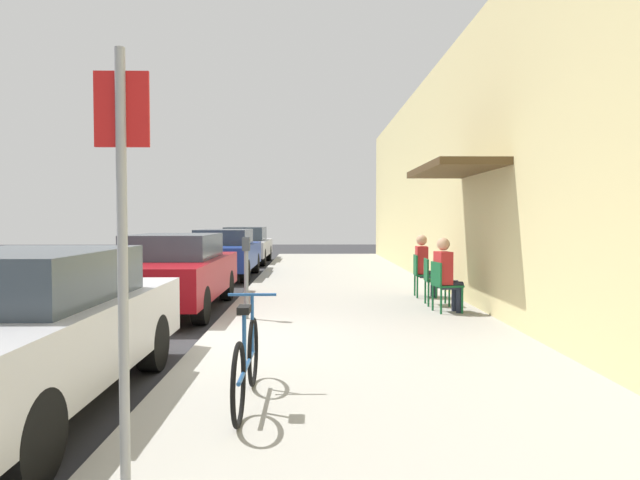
# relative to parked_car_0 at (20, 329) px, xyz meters

# --- Properties ---
(ground_plane) EXTENTS (60.00, 60.00, 0.00)m
(ground_plane) POSITION_rel_parked_car_0_xyz_m (1.10, 2.50, -0.75)
(ground_plane) COLOR #2D2D30
(sidewalk_slab) EXTENTS (4.50, 32.00, 0.12)m
(sidewalk_slab) POSITION_rel_parked_car_0_xyz_m (3.35, 4.50, -0.69)
(sidewalk_slab) COLOR #9E9B93
(sidewalk_slab) RESTS_ON ground_plane
(building_facade) EXTENTS (1.40, 32.00, 5.44)m
(building_facade) POSITION_rel_parked_car_0_xyz_m (5.75, 4.50, 1.97)
(building_facade) COLOR beige
(building_facade) RESTS_ON ground_plane
(parked_car_0) EXTENTS (1.80, 4.40, 1.44)m
(parked_car_0) POSITION_rel_parked_car_0_xyz_m (0.00, 0.00, 0.00)
(parked_car_0) COLOR #B7B7BC
(parked_car_0) RESTS_ON ground_plane
(parked_car_1) EXTENTS (1.80, 4.40, 1.44)m
(parked_car_1) POSITION_rel_parked_car_0_xyz_m (0.00, 5.43, 0.00)
(parked_car_1) COLOR maroon
(parked_car_1) RESTS_ON ground_plane
(parked_car_2) EXTENTS (1.80, 4.40, 1.42)m
(parked_car_2) POSITION_rel_parked_car_0_xyz_m (0.00, 11.34, -0.01)
(parked_car_2) COLOR navy
(parked_car_2) RESTS_ON ground_plane
(parked_car_3) EXTENTS (1.80, 4.40, 1.42)m
(parked_car_3) POSITION_rel_parked_car_0_xyz_m (0.00, 16.64, -0.02)
(parked_car_3) COLOR #B7B7BC
(parked_car_3) RESTS_ON ground_plane
(parking_meter) EXTENTS (0.12, 0.10, 1.32)m
(parking_meter) POSITION_rel_parked_car_0_xyz_m (1.55, 3.93, 0.14)
(parking_meter) COLOR slate
(parking_meter) RESTS_ON sidewalk_slab
(street_sign) EXTENTS (0.32, 0.06, 2.60)m
(street_sign) POSITION_rel_parked_car_0_xyz_m (1.50, -1.67, 0.89)
(street_sign) COLOR gray
(street_sign) RESTS_ON sidewalk_slab
(bicycle_0) EXTENTS (0.46, 1.71, 0.90)m
(bicycle_0) POSITION_rel_parked_car_0_xyz_m (2.04, -0.16, -0.27)
(bicycle_0) COLOR black
(bicycle_0) RESTS_ON sidewalk_slab
(cafe_chair_0) EXTENTS (0.50, 0.50, 0.87)m
(cafe_chair_0) POSITION_rel_parked_car_0_xyz_m (4.88, 4.50, -0.12)
(cafe_chair_0) COLOR #14592D
(cafe_chair_0) RESTS_ON sidewalk_slab
(seated_patron_0) EXTENTS (0.47, 0.41, 1.29)m
(seated_patron_0) POSITION_rel_parked_car_0_xyz_m (4.94, 4.50, 0.07)
(seated_patron_0) COLOR #232838
(seated_patron_0) RESTS_ON sidewalk_slab
(cafe_chair_1) EXTENTS (0.46, 0.46, 0.87)m
(cafe_chair_1) POSITION_rel_parked_car_0_xyz_m (4.88, 5.28, -0.12)
(cafe_chair_1) COLOR #14592D
(cafe_chair_1) RESTS_ON sidewalk_slab
(cafe_chair_2) EXTENTS (0.46, 0.46, 0.87)m
(cafe_chair_2) POSITION_rel_parked_car_0_xyz_m (4.88, 6.34, -0.12)
(cafe_chair_2) COLOR #14592D
(cafe_chair_2) RESTS_ON sidewalk_slab
(seated_patron_2) EXTENTS (0.44, 0.37, 1.29)m
(seated_patron_2) POSITION_rel_parked_car_0_xyz_m (4.94, 6.34, 0.07)
(seated_patron_2) COLOR #232838
(seated_patron_2) RESTS_ON sidewalk_slab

